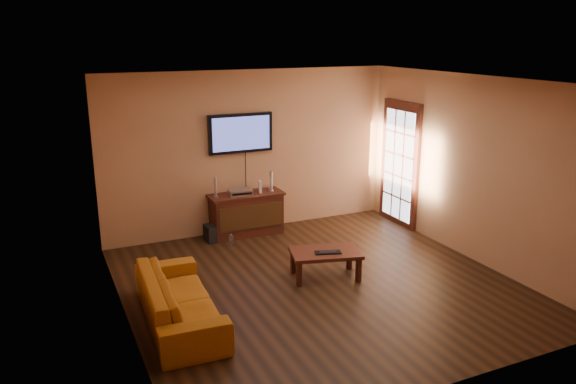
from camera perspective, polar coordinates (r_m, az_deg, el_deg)
ground_plane at (r=7.66m, az=3.17°, el=-9.36°), size 5.00×5.00×0.00m
room_walls at (r=7.65m, az=1.18°, el=3.99°), size 5.00×5.00×5.00m
french_door at (r=9.93m, az=11.27°, el=2.69°), size 0.07×1.02×2.22m
media_console at (r=9.38m, az=-4.23°, el=-2.23°), size 1.24×0.47×0.71m
television at (r=9.24m, az=-4.83°, el=5.97°), size 1.09×0.08×0.64m
coffee_table at (r=7.74m, az=3.82°, el=-6.39°), size 1.05×0.78×0.39m
sofa at (r=6.71m, az=-11.04°, el=-9.89°), size 0.67×1.98×0.76m
speaker_left at (r=9.10m, az=-7.39°, el=0.41°), size 0.09×0.09×0.33m
speaker_right at (r=9.37m, az=-1.73°, el=1.02°), size 0.09×0.09×0.34m
av_receiver at (r=9.23m, az=-4.88°, el=0.01°), size 0.41×0.31×0.09m
game_console at (r=9.32m, az=-2.86°, el=0.56°), size 0.07×0.15×0.20m
subwoofer at (r=9.20m, az=-7.55°, el=-4.15°), size 0.29×0.29×0.27m
bottle at (r=8.94m, az=-5.81°, el=-4.92°), size 0.08×0.08×0.22m
keyboard at (r=7.66m, az=4.07°, el=-6.13°), size 0.38×0.24×0.02m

